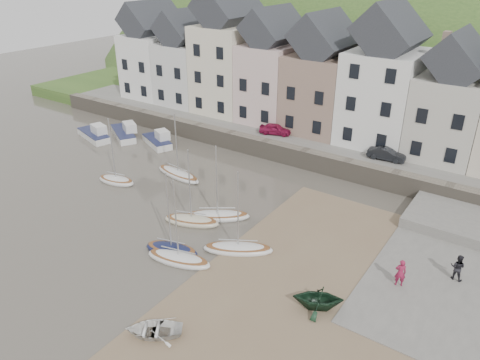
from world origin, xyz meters
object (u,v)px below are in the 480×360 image
Objects in this scene: car_right at (387,154)px; car_left at (275,129)px; person_dark at (458,267)px; rowboat_white at (154,329)px; person_red at (400,273)px; rowboat_green at (318,298)px; sailboat_0 at (178,174)px.

car_left is at bearing 85.74° from car_right.
person_dark is at bearing -138.12° from car_left.
person_red reaches higher than rowboat_white.
rowboat_green is at bearing -160.30° from car_left.
car_left is at bearing -171.16° from rowboat_green.
car_left is at bearing -27.75° from person_dark.
sailboat_0 is 1.86× the size of car_right.
car_left is at bearing -64.17° from person_red.
rowboat_white is at bearing -52.18° from sailboat_0.
car_left is (-20.66, 12.61, 1.17)m from person_dark.
car_left is at bearing 162.27° from rowboat_white.
person_dark is at bearing -3.50° from sailboat_0.
person_red is 0.55× the size of car_left.
person_dark is (12.35, 14.11, 0.63)m from rowboat_white.
car_left reaches higher than rowboat_white.
sailboat_0 is 19.76m from rowboat_white.
rowboat_green is (18.47, -8.78, 0.56)m from sailboat_0.
person_red is (9.60, 11.49, 0.67)m from rowboat_white.
person_red is (21.71, -4.12, 0.79)m from sailboat_0.
sailboat_0 is at bearing 144.41° from car_left.
rowboat_white is 1.06× the size of rowboat_green.
rowboat_green is 0.85× the size of car_right.
sailboat_0 is at bearing -177.18° from rowboat_white.
car_left reaches higher than person_red.
car_right reaches higher than rowboat_white.
rowboat_green is 0.86× the size of car_left.
rowboat_white is at bearing 168.26° from car_right.
car_right is (-6.09, 15.24, 1.11)m from person_red.
sailboat_0 is 3.57× the size of person_dark.
car_left is (3.80, 11.12, 1.91)m from sailboat_0.
car_left reaches higher than rowboat_green.
rowboat_green is 5.67m from person_red.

